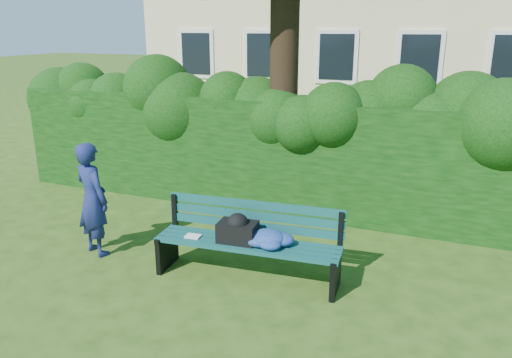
% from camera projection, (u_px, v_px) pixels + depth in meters
% --- Properties ---
extents(ground, '(80.00, 80.00, 0.00)m').
position_uv_depth(ground, '(238.00, 263.00, 6.38)').
color(ground, '#2D4815').
rests_on(ground, ground).
extents(hedge, '(10.00, 1.00, 1.80)m').
position_uv_depth(hedge, '(293.00, 155.00, 8.06)').
color(hedge, black).
rests_on(hedge, ground).
extents(park_bench, '(2.24, 0.74, 0.89)m').
position_uv_depth(park_bench, '(251.00, 238.00, 5.86)').
color(park_bench, '#0E4146').
rests_on(park_bench, ground).
extents(man_reading, '(0.64, 0.53, 1.50)m').
position_uv_depth(man_reading, '(93.00, 199.00, 6.45)').
color(man_reading, navy).
rests_on(man_reading, ground).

